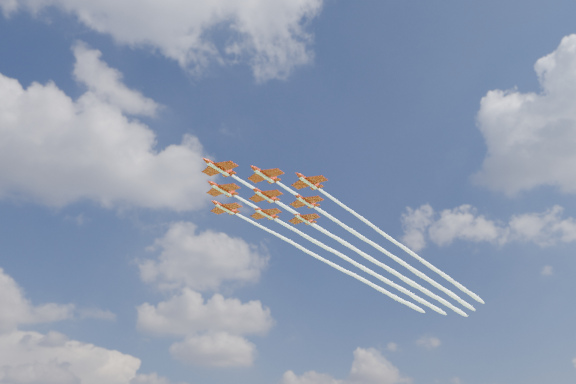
# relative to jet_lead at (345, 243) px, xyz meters

# --- Properties ---
(jet_lead) EXTENTS (115.08, 90.80, 2.99)m
(jet_lead) POSITION_rel_jet_lead_xyz_m (0.00, 0.00, 0.00)
(jet_lead) COLOR #A21C09
(jet_row2_port) EXTENTS (115.08, 90.80, 2.99)m
(jet_row2_port) POSITION_rel_jet_lead_xyz_m (12.90, 0.29, 0.00)
(jet_row2_port) COLOR #A21C09
(jet_row2_starb) EXTENTS (115.08, 90.80, 2.99)m
(jet_row2_starb) POSITION_rel_jet_lead_xyz_m (3.37, 12.46, 0.00)
(jet_row2_starb) COLOR #A21C09
(jet_row3_port) EXTENTS (115.08, 90.80, 2.99)m
(jet_row3_port) POSITION_rel_jet_lead_xyz_m (25.80, 0.57, 0.00)
(jet_row3_port) COLOR #A21C09
(jet_row3_centre) EXTENTS (115.08, 90.80, 2.99)m
(jet_row3_centre) POSITION_rel_jet_lead_xyz_m (16.27, 12.74, 0.00)
(jet_row3_centre) COLOR #A21C09
(jet_row3_starb) EXTENTS (115.08, 90.80, 2.99)m
(jet_row3_starb) POSITION_rel_jet_lead_xyz_m (6.74, 24.91, 0.00)
(jet_row3_starb) COLOR #A21C09
(jet_row4_port) EXTENTS (115.08, 90.80, 2.99)m
(jet_row4_port) POSITION_rel_jet_lead_xyz_m (29.17, 13.03, 0.00)
(jet_row4_port) COLOR #A21C09
(jet_row4_starb) EXTENTS (115.08, 90.80, 2.99)m
(jet_row4_starb) POSITION_rel_jet_lead_xyz_m (19.64, 25.20, 0.00)
(jet_row4_starb) COLOR #A21C09
(jet_tail) EXTENTS (115.08, 90.80, 2.99)m
(jet_tail) POSITION_rel_jet_lead_xyz_m (32.54, 25.48, 0.00)
(jet_tail) COLOR #A21C09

